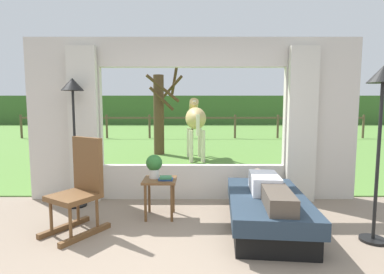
% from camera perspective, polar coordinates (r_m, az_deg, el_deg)
% --- Properties ---
extents(back_wall_with_window, '(5.20, 0.12, 2.55)m').
position_cam_1_polar(back_wall_with_window, '(4.72, -0.02, 2.98)').
color(back_wall_with_window, beige).
rests_on(back_wall_with_window, ground_plane).
extents(curtain_panel_left, '(0.44, 0.10, 2.40)m').
position_cam_1_polar(curtain_panel_left, '(4.88, -20.29, 2.13)').
color(curtain_panel_left, beige).
rests_on(curtain_panel_left, ground_plane).
extents(curtain_panel_right, '(0.44, 0.10, 2.40)m').
position_cam_1_polar(curtain_panel_right, '(4.89, 20.22, 2.14)').
color(curtain_panel_right, beige).
rests_on(curtain_panel_right, ground_plane).
extents(outdoor_pasture_lawn, '(36.00, 21.68, 0.02)m').
position_cam_1_polar(outdoor_pasture_lawn, '(15.68, -0.13, 0.43)').
color(outdoor_pasture_lawn, '#568438').
rests_on(outdoor_pasture_lawn, ground_plane).
extents(distant_hill_ridge, '(36.00, 2.00, 2.40)m').
position_cam_1_polar(distant_hill_ridge, '(25.46, -0.15, 5.19)').
color(distant_hill_ridge, '#3E642E').
rests_on(distant_hill_ridge, ground_plane).
extents(recliner_sofa, '(1.06, 1.78, 0.42)m').
position_cam_1_polar(recliner_sofa, '(3.83, 14.00, -13.63)').
color(recliner_sofa, black).
rests_on(recliner_sofa, ground_plane).
extents(reclining_person, '(0.40, 1.44, 0.22)m').
position_cam_1_polar(reclining_person, '(3.70, 14.31, -9.44)').
color(reclining_person, silver).
rests_on(reclining_person, recliner_sofa).
extents(rocking_chair, '(0.75, 0.82, 1.12)m').
position_cam_1_polar(rocking_chair, '(3.81, -20.76, -8.82)').
color(rocking_chair, brown).
rests_on(rocking_chair, ground_plane).
extents(side_table, '(0.44, 0.44, 0.52)m').
position_cam_1_polar(side_table, '(4.06, -6.37, -9.33)').
color(side_table, brown).
rests_on(side_table, ground_plane).
extents(potted_plant, '(0.22, 0.22, 0.32)m').
position_cam_1_polar(potted_plant, '(4.06, -7.45, -5.32)').
color(potted_plant, silver).
rests_on(potted_plant, side_table).
extents(book_stack, '(0.19, 0.15, 0.05)m').
position_cam_1_polar(book_stack, '(3.96, -5.24, -7.92)').
color(book_stack, '#23478C').
rests_on(book_stack, side_table).
extents(floor_lamp_left, '(0.32, 0.32, 1.90)m').
position_cam_1_polar(floor_lamp_left, '(4.65, -22.06, 6.00)').
color(floor_lamp_left, black).
rests_on(floor_lamp_left, ground_plane).
extents(floor_lamp_right, '(0.32, 0.32, 1.92)m').
position_cam_1_polar(floor_lamp_right, '(3.74, 32.50, 5.90)').
color(floor_lamp_right, black).
rests_on(floor_lamp_right, ground_plane).
extents(horse, '(0.66, 1.82, 1.73)m').
position_cam_1_polar(horse, '(8.27, 0.48, 3.55)').
color(horse, tan).
rests_on(horse, outdoor_pasture_lawn).
extents(pasture_tree, '(1.07, 1.40, 3.11)m').
position_cam_1_polar(pasture_tree, '(9.18, -6.31, 5.00)').
color(pasture_tree, '#4C3823').
rests_on(pasture_tree, outdoor_pasture_lawn).
extents(pasture_fence_line, '(16.10, 0.10, 1.10)m').
position_cam_1_polar(pasture_fence_line, '(13.84, -0.12, 2.76)').
color(pasture_fence_line, brown).
rests_on(pasture_fence_line, outdoor_pasture_lawn).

